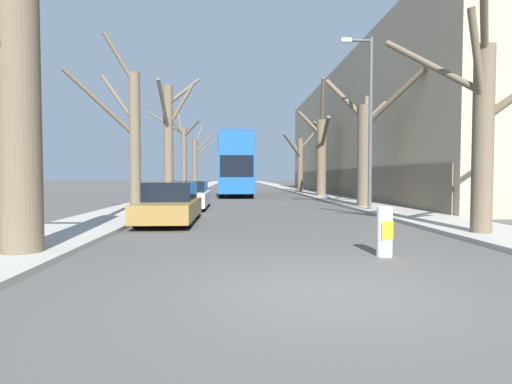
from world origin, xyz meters
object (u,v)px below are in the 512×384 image
(street_tree_left_0, at_px, (14,96))
(street_tree_left_4, at_px, (196,162))
(double_decker_bus, at_px, (236,162))
(street_tree_left_3, at_px, (183,153))
(street_tree_right_2, at_px, (321,150))
(street_tree_left_2, at_px, (169,137))
(street_tree_right_0, at_px, (483,121))
(parked_car_0, at_px, (170,204))
(parked_car_1, at_px, (189,195))
(lamp_post, at_px, (368,115))
(street_tree_left_1, at_px, (132,136))
(traffic_bollard, at_px, (385,232))
(street_tree_right_3, at_px, (300,162))
(street_tree_right_1, at_px, (366,146))

(street_tree_left_0, xyz_separation_m, street_tree_left_4, (0.14, 34.28, -0.01))
(street_tree_left_0, distance_m, double_decker_bus, 24.62)
(street_tree_left_3, xyz_separation_m, street_tree_right_2, (10.79, -4.72, -0.02))
(street_tree_left_2, bearing_deg, street_tree_right_0, -56.74)
(parked_car_0, relative_size, parked_car_1, 1.00)
(lamp_post, bearing_deg, street_tree_right_2, 86.72)
(street_tree_left_0, bearing_deg, double_decker_bus, 79.97)
(street_tree_left_1, bearing_deg, street_tree_right_0, -34.22)
(street_tree_right_0, relative_size, parked_car_1, 1.51)
(street_tree_left_2, xyz_separation_m, double_decker_bus, (4.26, 6.38, -1.37))
(street_tree_left_3, distance_m, traffic_bollard, 27.73)
(parked_car_1, height_order, traffic_bollard, parked_car_1)
(street_tree_left_2, distance_m, street_tree_right_0, 18.91)
(street_tree_right_2, height_order, parked_car_0, street_tree_right_2)
(street_tree_right_3, bearing_deg, street_tree_right_1, -89.72)
(street_tree_right_2, relative_size, street_tree_right_3, 1.47)
(street_tree_left_4, bearing_deg, traffic_bollard, -78.75)
(street_tree_right_1, bearing_deg, lamp_post, -106.29)
(parked_car_0, bearing_deg, street_tree_left_2, 99.03)
(double_decker_bus, bearing_deg, street_tree_left_4, 112.47)
(street_tree_left_4, relative_size, traffic_bollard, 7.31)
(street_tree_right_0, bearing_deg, traffic_bollard, -146.25)
(street_tree_right_0, bearing_deg, street_tree_right_2, 89.44)
(street_tree_left_0, height_order, street_tree_right_0, street_tree_right_0)
(street_tree_left_1, bearing_deg, street_tree_left_0, -88.90)
(lamp_post, bearing_deg, street_tree_right_1, 73.71)
(street_tree_left_3, bearing_deg, lamp_post, -59.59)
(street_tree_left_1, xyz_separation_m, street_tree_right_2, (10.76, 12.44, 0.23))
(street_tree_left_0, xyz_separation_m, parked_car_0, (1.96, 5.73, -2.42))
(street_tree_left_1, relative_size, street_tree_right_1, 1.14)
(street_tree_left_2, bearing_deg, street_tree_right_2, 20.00)
(street_tree_left_3, relative_size, double_decker_bus, 0.70)
(street_tree_left_3, distance_m, double_decker_bus, 5.07)
(street_tree_left_4, distance_m, traffic_bollard, 35.24)
(street_tree_left_1, bearing_deg, double_decker_bus, 73.40)
(street_tree_left_2, bearing_deg, lamp_post, -41.24)
(street_tree_right_1, xyz_separation_m, double_decker_bus, (-6.17, 12.96, -0.37))
(parked_car_0, xyz_separation_m, lamp_post, (7.90, 3.51, 3.56))
(street_tree_right_3, height_order, double_decker_bus, street_tree_right_3)
(street_tree_left_1, height_order, street_tree_right_1, street_tree_left_1)
(street_tree_left_0, xyz_separation_m, street_tree_left_2, (0.03, 17.86, 0.97))
(parked_car_1, bearing_deg, double_decker_bus, 79.67)
(street_tree_left_0, height_order, street_tree_right_3, street_tree_left_0)
(street_tree_left_0, bearing_deg, street_tree_right_0, 11.29)
(traffic_bollard, bearing_deg, lamp_post, 73.08)
(traffic_bollard, bearing_deg, street_tree_right_3, 83.62)
(street_tree_right_2, bearing_deg, parked_car_1, -130.13)
(street_tree_right_1, relative_size, street_tree_right_3, 1.13)
(street_tree_left_3, distance_m, lamp_post, 19.93)
(street_tree_right_0, xyz_separation_m, street_tree_right_3, (-0.02, 27.92, -0.09))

